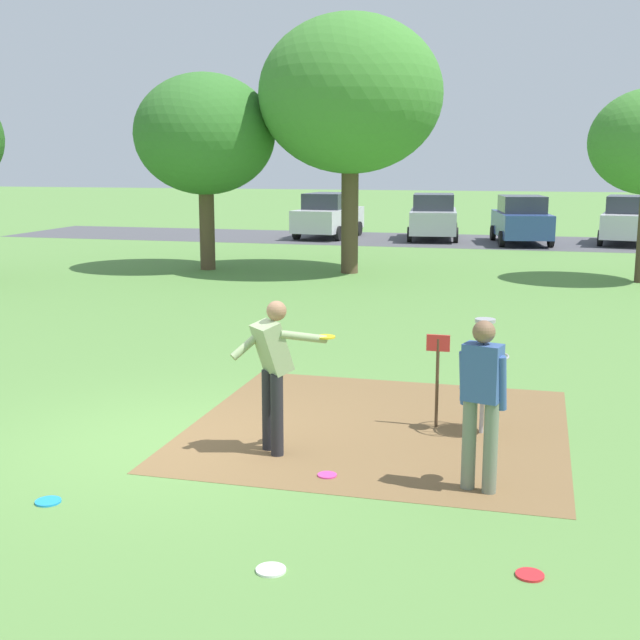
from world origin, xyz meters
name	(u,v)px	position (x,y,z in m)	size (l,w,h in m)	color
ground_plane	(169,441)	(0.00, 0.00, 0.00)	(160.00, 160.00, 0.00)	#5B8942
dirt_tee_pad	(378,427)	(2.25, 1.13, 0.00)	(4.48, 4.37, 0.01)	brown
disc_golf_basket	(478,371)	(3.42, 1.23, 0.75)	(0.98, 0.58, 1.39)	#9E9EA3
player_foreground_watching	(274,366)	(1.29, -0.03, 0.99)	(1.08, 0.66, 1.71)	#232328
player_throwing	(482,396)	(3.58, -0.57, 0.97)	(0.50, 0.44, 1.71)	slate
frisbee_near_basket	(327,475)	(2.04, -0.59, 0.01)	(0.20, 0.20, 0.02)	#E53D99
frisbee_by_tee	(530,575)	(4.10, -2.24, 0.01)	(0.22, 0.22, 0.02)	red
frisbee_far_left	(271,570)	(2.10, -2.67, 0.01)	(0.24, 0.24, 0.02)	white
frisbee_far_right	(48,501)	(-0.37, -1.91, 0.01)	(0.24, 0.24, 0.02)	#1E93DB
tree_mid_left	(205,135)	(-5.42, 14.55, 3.90)	(4.07, 4.07, 5.66)	brown
tree_mid_center	(351,95)	(-1.19, 14.85, 4.96)	(5.11, 5.11, 7.15)	brown
parking_lot_strip	(435,240)	(0.00, 25.33, 0.00)	(36.00, 6.00, 0.01)	#4C4C51
parked_car_leftmost	(328,215)	(-4.46, 25.43, 0.92)	(2.29, 4.36, 1.84)	silver
parked_car_center_left	(433,217)	(-0.14, 25.70, 0.92)	(2.33, 4.38, 1.84)	#B2B7BC
parked_car_center_right	(521,220)	(3.36, 24.77, 0.92)	(2.51, 4.45, 1.84)	#2D4784
parked_car_rightmost	(629,220)	(7.36, 25.76, 0.92)	(2.41, 4.41, 1.84)	silver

